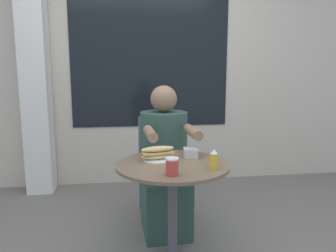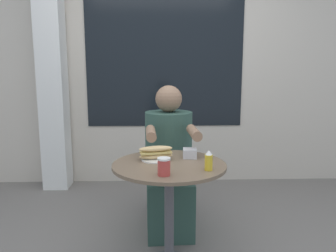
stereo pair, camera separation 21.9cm
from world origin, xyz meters
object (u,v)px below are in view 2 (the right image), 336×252
(diner_chair, at_px, (167,156))
(seated_diner, at_px, (169,170))
(sandwich_on_plate, at_px, (156,154))
(cafe_table, at_px, (169,193))
(condiment_bottle, at_px, (209,161))
(drink_cup, at_px, (164,167))

(diner_chair, distance_m, seated_diner, 0.35)
(seated_diner, distance_m, sandwich_on_plate, 0.54)
(cafe_table, distance_m, condiment_bottle, 0.36)
(sandwich_on_plate, bearing_deg, drink_cup, -81.90)
(cafe_table, bearing_deg, drink_cup, -99.34)
(drink_cup, height_order, condiment_bottle, condiment_bottle)
(sandwich_on_plate, distance_m, condiment_bottle, 0.38)
(seated_diner, xyz_separation_m, drink_cup, (-0.06, -0.78, 0.26))
(cafe_table, relative_size, condiment_bottle, 6.06)
(drink_cup, relative_size, condiment_bottle, 0.83)
(cafe_table, height_order, diner_chair, diner_chair)
(diner_chair, xyz_separation_m, sandwich_on_plate, (-0.10, -0.82, 0.23))
(diner_chair, relative_size, sandwich_on_plate, 3.84)
(cafe_table, bearing_deg, condiment_bottle, -33.48)
(diner_chair, xyz_separation_m, condiment_bottle, (0.21, -1.05, 0.25))
(sandwich_on_plate, distance_m, drink_cup, 0.32)
(drink_cup, bearing_deg, condiment_bottle, 17.76)
(condiment_bottle, bearing_deg, diner_chair, 101.12)
(seated_diner, height_order, condiment_bottle, seated_diner)
(diner_chair, xyz_separation_m, seated_diner, (0.01, -0.35, -0.02))
(diner_chair, relative_size, seated_diner, 0.74)
(diner_chair, height_order, seated_diner, seated_diner)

